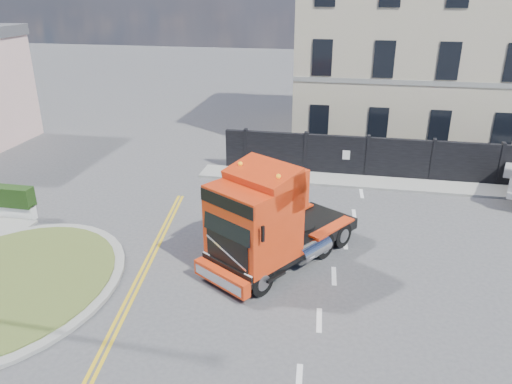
# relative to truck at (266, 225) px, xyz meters

# --- Properties ---
(ground) EXTENTS (120.00, 120.00, 0.00)m
(ground) POSITION_rel_truck_xyz_m (-0.68, 0.29, -1.58)
(ground) COLOR #424244
(ground) RESTS_ON ground
(traffic_island) EXTENTS (6.80, 6.80, 0.17)m
(traffic_island) POSITION_rel_truck_xyz_m (-7.68, -2.71, -1.50)
(traffic_island) COLOR gray
(traffic_island) RESTS_ON ground
(hoarding_fence) EXTENTS (18.80, 0.25, 2.00)m
(hoarding_fence) POSITION_rel_truck_xyz_m (5.87, 9.29, -0.58)
(hoarding_fence) COLOR black
(hoarding_fence) RESTS_ON ground
(georgian_building) EXTENTS (12.30, 10.30, 12.80)m
(georgian_building) POSITION_rel_truck_xyz_m (5.32, 16.79, 4.19)
(georgian_building) COLOR #BCAC96
(georgian_building) RESTS_ON ground
(pavement_far) EXTENTS (20.00, 1.60, 0.12)m
(pavement_far) POSITION_rel_truck_xyz_m (5.32, 8.39, -1.52)
(pavement_far) COLOR gray
(pavement_far) RESTS_ON ground
(truck) EXTENTS (5.02, 6.14, 3.53)m
(truck) POSITION_rel_truck_xyz_m (0.00, 0.00, 0.00)
(truck) COLOR black
(truck) RESTS_ON ground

